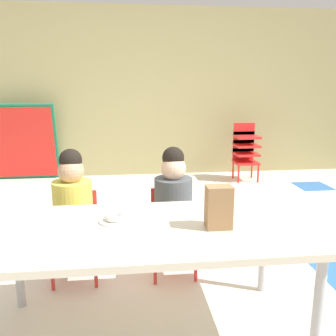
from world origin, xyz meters
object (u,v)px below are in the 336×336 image
at_px(craft_table, 148,236).
at_px(paper_plate_near_edge, 116,220).
at_px(folded_activity_table, 24,143).
at_px(seated_child_near_camera, 73,203).
at_px(paper_bag_brown, 219,207).
at_px(kid_chair_red_stack, 246,148).
at_px(donut_powdered_on_plate, 115,217).
at_px(seated_child_middle_seat, 173,200).

relative_size(craft_table, paper_plate_near_edge, 9.38).
bearing_deg(folded_activity_table, paper_plate_near_edge, -68.16).
relative_size(seated_child_near_camera, paper_bag_brown, 4.17).
distance_m(kid_chair_red_stack, paper_plate_near_edge, 3.49).
bearing_deg(paper_bag_brown, seated_child_near_camera, 140.42).
bearing_deg(paper_plate_near_edge, folded_activity_table, 111.84).
bearing_deg(folded_activity_table, donut_powdered_on_plate, -68.16).
bearing_deg(donut_powdered_on_plate, seated_child_near_camera, 119.53).
height_order(craft_table, kid_chair_red_stack, kid_chair_red_stack).
xyz_separation_m(paper_plate_near_edge, donut_powdered_on_plate, (0.00, 0.00, 0.02)).
bearing_deg(donut_powdered_on_plate, folded_activity_table, 111.84).
height_order(folded_activity_table, paper_bag_brown, folded_activity_table).
distance_m(craft_table, folded_activity_table, 3.77).
relative_size(folded_activity_table, donut_powdered_on_plate, 9.30).
distance_m(seated_child_near_camera, paper_plate_near_edge, 0.60).
distance_m(craft_table, seated_child_near_camera, 0.78).
bearing_deg(donut_powdered_on_plate, craft_table, -31.90).
xyz_separation_m(craft_table, seated_child_near_camera, (-0.46, 0.63, -0.01)).
relative_size(paper_bag_brown, donut_powdered_on_plate, 1.88).
relative_size(paper_bag_brown, paper_plate_near_edge, 1.22).
xyz_separation_m(seated_child_middle_seat, paper_plate_near_edge, (-0.38, -0.52, 0.07)).
bearing_deg(seated_child_middle_seat, paper_bag_brown, -78.10).
relative_size(seated_child_middle_seat, paper_plate_near_edge, 5.10).
xyz_separation_m(folded_activity_table, donut_powdered_on_plate, (1.34, -3.35, 0.10)).
bearing_deg(seated_child_middle_seat, seated_child_near_camera, 180.00).
distance_m(kid_chair_red_stack, paper_bag_brown, 3.41).
bearing_deg(donut_powdered_on_plate, seated_child_middle_seat, 54.01).
bearing_deg(folded_activity_table, seated_child_middle_seat, -58.67).
xyz_separation_m(paper_bag_brown, paper_plate_near_edge, (-0.52, 0.15, -0.11)).
bearing_deg(seated_child_middle_seat, folded_activity_table, 121.33).
bearing_deg(seated_child_near_camera, kid_chair_red_stack, 50.94).
xyz_separation_m(kid_chair_red_stack, folded_activity_table, (-3.08, 0.33, 0.08)).
distance_m(craft_table, paper_plate_near_edge, 0.21).
bearing_deg(seated_child_middle_seat, donut_powdered_on_plate, -125.99).
distance_m(seated_child_near_camera, kid_chair_red_stack, 3.22).
bearing_deg(seated_child_middle_seat, kid_chair_red_stack, 61.55).
xyz_separation_m(paper_bag_brown, donut_powdered_on_plate, (-0.52, 0.15, -0.09)).
relative_size(paper_plate_near_edge, donut_powdered_on_plate, 1.54).
height_order(seated_child_near_camera, seated_child_middle_seat, same).
distance_m(seated_child_middle_seat, paper_plate_near_edge, 0.65).
xyz_separation_m(seated_child_near_camera, paper_bag_brown, (0.82, -0.68, 0.17)).
distance_m(craft_table, kid_chair_red_stack, 3.50).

